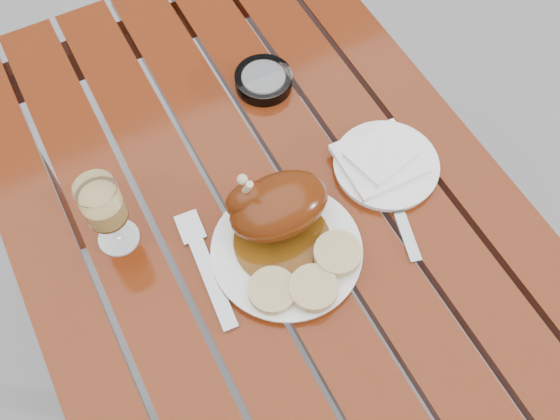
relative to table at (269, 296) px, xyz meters
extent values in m
plane|color=slate|center=(0.00, 0.00, -0.38)|extent=(60.00, 60.00, 0.00)
cube|color=maroon|center=(0.00, 0.00, 0.00)|extent=(0.80, 1.20, 0.75)
cylinder|color=white|center=(0.00, -0.08, 0.38)|extent=(0.30, 0.30, 0.02)
cylinder|color=#59310A|center=(0.00, -0.07, 0.39)|extent=(0.16, 0.16, 0.00)
ellipsoid|color=#672207|center=(0.01, -0.03, 0.44)|extent=(0.16, 0.11, 0.08)
ellipsoid|color=#672207|center=(-0.03, 0.00, 0.45)|extent=(0.08, 0.05, 0.06)
cylinder|color=#C6B28C|center=(-0.04, 0.00, 0.47)|extent=(0.02, 0.04, 0.09)
cylinder|color=#CFB47E|center=(-0.06, -0.14, 0.40)|extent=(0.07, 0.07, 0.02)
cylinder|color=#CFB47E|center=(0.00, -0.16, 0.40)|extent=(0.07, 0.07, 0.02)
cylinder|color=#CFB47E|center=(0.06, -0.13, 0.41)|extent=(0.07, 0.07, 0.02)
cylinder|color=#EFC96C|center=(-0.23, 0.07, 0.45)|extent=(0.08, 0.08, 0.16)
cylinder|color=white|center=(0.22, -0.02, 0.38)|extent=(0.20, 0.20, 0.01)
cube|color=white|center=(0.21, -0.01, 0.40)|extent=(0.13, 0.12, 0.01)
cylinder|color=#B2B7BC|center=(0.12, 0.24, 0.39)|extent=(0.11, 0.11, 0.03)
cube|color=gray|center=(-0.13, -0.06, 0.38)|extent=(0.04, 0.20, 0.01)
cube|color=gray|center=(0.20, -0.10, 0.38)|extent=(0.07, 0.20, 0.01)
camera|label=1|loc=(-0.21, -0.45, 1.28)|focal=40.00mm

